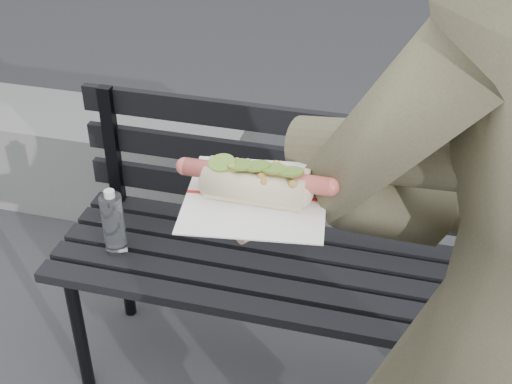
% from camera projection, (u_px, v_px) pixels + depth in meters
% --- Properties ---
extents(park_bench, '(1.50, 0.44, 0.88)m').
position_uv_depth(park_bench, '(311.00, 243.00, 2.05)').
color(park_bench, black).
rests_on(park_bench, ground).
extents(concrete_block, '(1.20, 0.40, 0.40)m').
position_uv_depth(concrete_block, '(107.00, 160.00, 3.05)').
color(concrete_block, slate).
rests_on(concrete_block, ground).
extents(held_hotdog, '(0.63, 0.30, 0.20)m').
position_uv_depth(held_hotdog, '(410.00, 168.00, 0.95)').
color(held_hotdog, brown).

